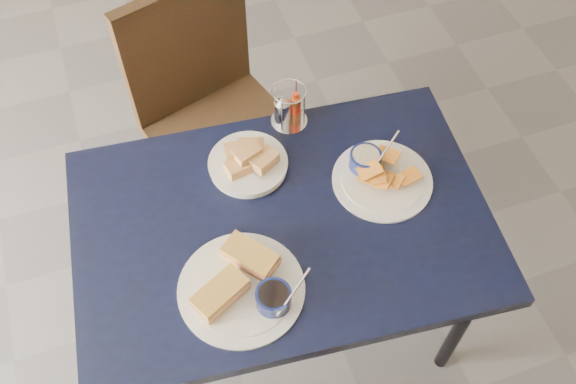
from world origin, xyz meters
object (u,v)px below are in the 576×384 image
object	(u,v)px
chair_far	(216,100)
plantain_plate	(377,173)
dining_table	(283,235)
sandwich_plate	(244,284)
bread_basket	(248,161)
condiment_caddy	(287,109)

from	to	relation	value
chair_far	plantain_plate	size ratio (longest dim) A/B	3.45
plantain_plate	dining_table	bearing A→B (deg)	-169.93
chair_far	plantain_plate	world-z (taller)	chair_far
sandwich_plate	bread_basket	size ratio (longest dim) A/B	1.46
dining_table	bread_basket	bearing A→B (deg)	99.12
chair_far	sandwich_plate	size ratio (longest dim) A/B	2.99
dining_table	condiment_caddy	xyz separation A→B (m)	(0.13, 0.33, 0.13)
sandwich_plate	condiment_caddy	size ratio (longest dim) A/B	2.40
chair_far	sandwich_plate	world-z (taller)	chair_far
chair_far	condiment_caddy	world-z (taller)	chair_far
dining_table	condiment_caddy	bearing A→B (deg)	68.75
chair_far	dining_table	bearing A→B (deg)	-87.90
plantain_plate	sandwich_plate	bearing A→B (deg)	-154.99
plantain_plate	bread_basket	bearing A→B (deg)	155.45
condiment_caddy	bread_basket	bearing A→B (deg)	-142.28
bread_basket	sandwich_plate	bearing A→B (deg)	-108.43
plantain_plate	condiment_caddy	size ratio (longest dim) A/B	2.08
sandwich_plate	plantain_plate	xyz separation A→B (m)	(0.45, 0.21, -0.00)
dining_table	plantain_plate	xyz separation A→B (m)	(0.30, 0.05, 0.09)
dining_table	condiment_caddy	distance (m)	0.38
sandwich_plate	condiment_caddy	world-z (taller)	condiment_caddy
dining_table	bread_basket	size ratio (longest dim) A/B	5.33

